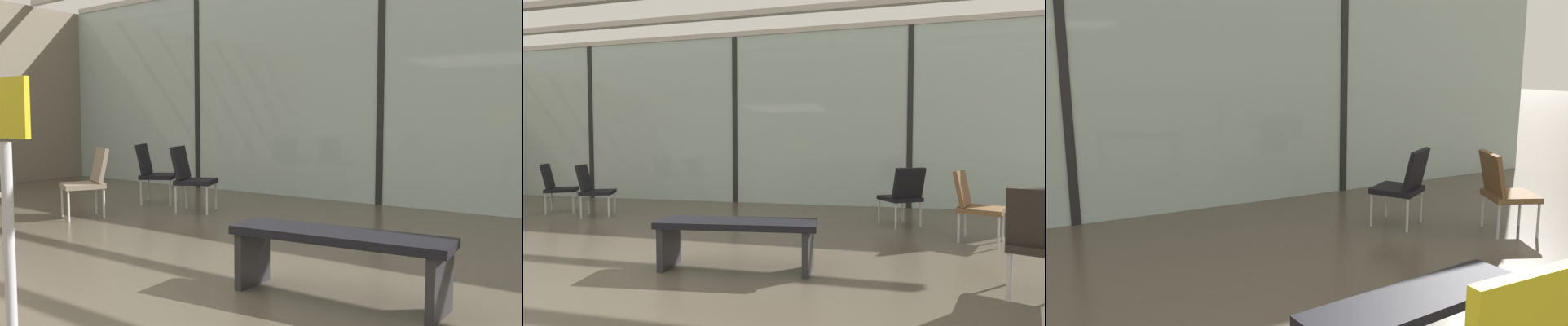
{
  "view_description": "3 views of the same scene",
  "coord_description": "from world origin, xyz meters",
  "views": [
    {
      "loc": [
        3.19,
        -2.14,
        1.22
      ],
      "look_at": [
        -1.74,
        4.66,
        0.55
      ],
      "focal_mm": 37.66,
      "sensor_mm": 36.0,
      "label": 1
    },
    {
      "loc": [
        2.65,
        -2.16,
        1.16
      ],
      "look_at": [
        1.25,
        4.26,
        0.88
      ],
      "focal_mm": 25.25,
      "sensor_mm": 36.0,
      "label": 2
    },
    {
      "loc": [
        -0.44,
        -1.17,
        1.79
      ],
      "look_at": [
        1.07,
        1.67,
        1.19
      ],
      "focal_mm": 37.07,
      "sensor_mm": 36.0,
      "label": 3
    }
  ],
  "objects": [
    {
      "name": "parked_airplane",
      "position": [
        -1.39,
        11.12,
        2.08
      ],
      "size": [
        12.7,
        4.16,
        4.16
      ],
      "color": "#B2BCD6",
      "rests_on": "ground"
    },
    {
      "name": "lounge_chair_4",
      "position": [
        3.22,
        3.42,
        0.49
      ],
      "size": [
        0.68,
        0.7,
        0.87
      ],
      "rotation": [
        0.0,
        0.0,
        3.67
      ],
      "color": "black",
      "rests_on": "ground"
    },
    {
      "name": "lounge_chair_3",
      "position": [
        -1.81,
        3.15,
        0.49
      ],
      "size": [
        0.68,
        0.66,
        0.87
      ],
      "rotation": [
        0.0,
        0.0,
        2.0
      ],
      "color": "black",
      "rests_on": "ground"
    },
    {
      "name": "window_mullion_0",
      "position": [
        -3.5,
        5.2,
        1.73
      ],
      "size": [
        0.1,
        0.12,
        3.46
      ],
      "primitive_type": "cube",
      "color": "black",
      "rests_on": "ground"
    },
    {
      "name": "lounge_chair_1",
      "position": [
        -2.72,
        3.34,
        0.49
      ],
      "size": [
        0.7,
        0.69,
        0.87
      ],
      "rotation": [
        0.0,
        0.0,
        2.14
      ],
      "color": "black",
      "rests_on": "ground"
    },
    {
      "name": "lounge_chair_0",
      "position": [
        3.97,
        0.89,
        0.49
      ],
      "size": [
        0.64,
        0.66,
        0.87
      ],
      "rotation": [
        0.0,
        0.0,
        2.77
      ],
      "color": "#28231E",
      "rests_on": "ground"
    },
    {
      "name": "glass_curtain_wall",
      "position": [
        0.0,
        5.2,
        1.73
      ],
      "size": [
        14.0,
        0.08,
        3.46
      ],
      "primitive_type": "cube",
      "color": "#A3B7B2",
      "rests_on": "ground"
    },
    {
      "name": "waiting_bench",
      "position": [
        1.49,
        1.09,
        0.36
      ],
      "size": [
        1.53,
        0.55,
        0.47
      ],
      "rotation": [
        0.0,
        0.0,
        0.1
      ],
      "color": "black",
      "rests_on": "ground"
    },
    {
      "name": "window_mullion_2",
      "position": [
        3.5,
        5.2,
        1.73
      ],
      "size": [
        0.1,
        0.12,
        3.46
      ],
      "primitive_type": "cube",
      "color": "black",
      "rests_on": "ground"
    },
    {
      "name": "lounge_chair_6",
      "position": [
        3.98,
        2.73,
        0.49
      ],
      "size": [
        0.68,
        0.65,
        0.87
      ],
      "rotation": [
        0.0,
        0.0,
        1.15
      ],
      "color": "brown",
      "rests_on": "ground"
    },
    {
      "name": "window_mullion_1",
      "position": [
        0.0,
        5.2,
        1.73
      ],
      "size": [
        0.1,
        0.12,
        3.46
      ],
      "primitive_type": "cube",
      "color": "black",
      "rests_on": "ground"
    }
  ]
}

